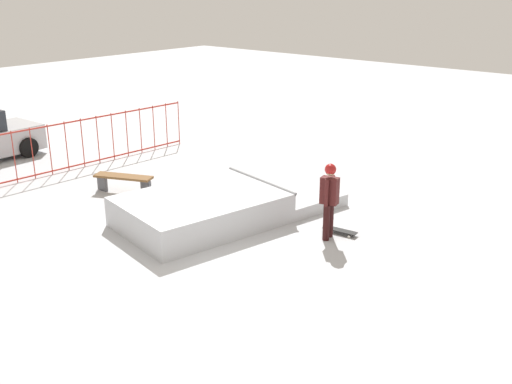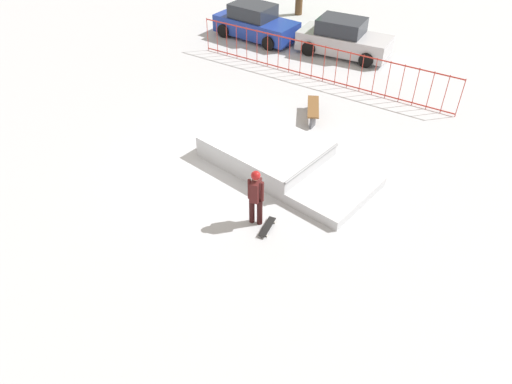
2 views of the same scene
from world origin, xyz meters
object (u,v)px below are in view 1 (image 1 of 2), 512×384
at_px(skateboard, 340,230).
at_px(skate_ramp, 218,207).
at_px(skater, 329,196).
at_px(park_bench, 124,180).

bearing_deg(skateboard, skate_ramp, 16.04).
height_order(skate_ramp, skater, skater).
xyz_separation_m(skater, park_bench, (-1.04, 5.89, -0.65)).
distance_m(skate_ramp, park_bench, 3.26).
relative_size(skater, park_bench, 1.06).
bearing_deg(park_bench, skater, -79.99).
relative_size(skater, skateboard, 2.11).
distance_m(skate_ramp, skateboard, 2.96).
bearing_deg(skater, skateboard, -111.72).
bearing_deg(skate_ramp, park_bench, 105.75).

